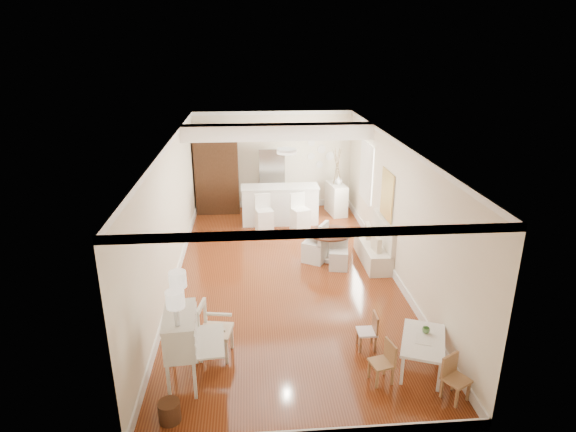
{
  "coord_description": "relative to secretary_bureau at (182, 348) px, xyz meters",
  "views": [
    {
      "loc": [
        -0.67,
        -9.05,
        4.61
      ],
      "look_at": [
        0.09,
        0.3,
        1.21
      ],
      "focal_mm": 30.0,
      "sensor_mm": 36.0,
      "label": 1
    }
  ],
  "objects": [
    {
      "name": "secretary_bureau",
      "position": [
        0.0,
        0.0,
        0.0
      ],
      "size": [
        0.93,
        0.94,
        1.11
      ],
      "primitive_type": "cube",
      "rotation": [
        0.0,
        0.0,
        0.07
      ],
      "color": "silver",
      "rests_on": "ground"
    },
    {
      "name": "pantry_cabinet",
      "position": [
        0.1,
        7.41,
        0.6
      ],
      "size": [
        1.2,
        0.6,
        2.3
      ],
      "primitive_type": "cube",
      "color": "#381E11",
      "rests_on": "ground"
    },
    {
      "name": "gustavian_armchair",
      "position": [
        0.43,
        0.58,
        -0.11
      ],
      "size": [
        0.59,
        0.59,
        0.89
      ],
      "primitive_type": "cube",
      "rotation": [
        0.0,
        0.0,
        1.4
      ],
      "color": "silver",
      "rests_on": "ground"
    },
    {
      "name": "pencil_cup",
      "position": [
        3.59,
        0.17,
        -0.01
      ],
      "size": [
        0.15,
        0.15,
        0.09
      ],
      "primitive_type": "imported",
      "rotation": [
        0.0,
        0.0,
        0.35
      ],
      "color": "#689E5C",
      "rests_on": "kids_table"
    },
    {
      "name": "wicker_basket",
      "position": [
        -0.09,
        -0.77,
        -0.41
      ],
      "size": [
        0.37,
        0.37,
        0.29
      ],
      "primitive_type": "cylinder",
      "rotation": [
        0.0,
        0.0,
        -0.4
      ],
      "color": "#4B2A17",
      "rests_on": "ground"
    },
    {
      "name": "slip_chair_near",
      "position": [
        2.87,
        3.46,
        -0.14
      ],
      "size": [
        0.46,
        0.48,
        0.83
      ],
      "primitive_type": "cube",
      "rotation": [
        0.0,
        0.0,
        -0.19
      ],
      "color": "silver",
      "rests_on": "ground"
    },
    {
      "name": "banquette",
      "position": [
        3.69,
        3.73,
        -0.06
      ],
      "size": [
        0.52,
        1.6,
        0.98
      ],
      "primitive_type": "cube",
      "color": "silver",
      "rests_on": "ground"
    },
    {
      "name": "dining_table",
      "position": [
        2.75,
        3.91,
        -0.22
      ],
      "size": [
        1.19,
        1.19,
        0.66
      ],
      "primitive_type": "cylinder",
      "rotation": [
        0.0,
        0.0,
        -0.26
      ],
      "color": "#432115",
      "rests_on": "ground"
    },
    {
      "name": "kids_chair_a",
      "position": [
        2.82,
        -0.23,
        -0.24
      ],
      "size": [
        0.37,
        0.37,
        0.64
      ],
      "primitive_type": "cube",
      "rotation": [
        0.0,
        0.0,
        -1.34
      ],
      "color": "#A7794C",
      "rests_on": "ground"
    },
    {
      "name": "breakfast_counter",
      "position": [
        1.8,
        6.33,
        -0.04
      ],
      "size": [
        2.05,
        0.65,
        1.03
      ],
      "primitive_type": "cube",
      "color": "white",
      "rests_on": "ground"
    },
    {
      "name": "slip_chair_far",
      "position": [
        2.41,
        3.86,
        -0.09
      ],
      "size": [
        0.62,
        0.62,
        0.93
      ],
      "primitive_type": "cube",
      "rotation": [
        0.0,
        0.0,
        -2.1
      ],
      "color": "silver",
      "rests_on": "ground"
    },
    {
      "name": "room",
      "position": [
        1.74,
        3.55,
        1.43
      ],
      "size": [
        9.0,
        9.04,
        2.82
      ],
      "color": "brown",
      "rests_on": "ground"
    },
    {
      "name": "branch_vase",
      "position": [
        3.48,
        6.99,
        0.42
      ],
      "size": [
        0.23,
        0.23,
        0.21
      ],
      "primitive_type": "imported",
      "rotation": [
        0.0,
        0.0,
        -0.13
      ],
      "color": "white",
      "rests_on": "sideboard"
    },
    {
      "name": "fridge",
      "position": [
        2.0,
        7.38,
        0.35
      ],
      "size": [
        0.75,
        0.65,
        1.8
      ],
      "primitive_type": "imported",
      "color": "silver",
      "rests_on": "ground"
    },
    {
      "name": "kids_chair_b",
      "position": [
        2.8,
        0.57,
        -0.24
      ],
      "size": [
        0.3,
        0.3,
        0.62
      ],
      "primitive_type": "cube",
      "rotation": [
        0.0,
        0.0,
        -1.58
      ],
      "color": "#966544",
      "rests_on": "ground"
    },
    {
      "name": "kids_table",
      "position": [
        3.5,
        0.01,
        -0.3
      ],
      "size": [
        0.93,
        1.16,
        0.5
      ],
      "primitive_type": "cube",
      "rotation": [
        0.0,
        0.0,
        -0.38
      ],
      "color": "silver",
      "rests_on": "ground"
    },
    {
      "name": "bar_stool_left",
      "position": [
        1.36,
        5.6,
        -0.05
      ],
      "size": [
        0.48,
        0.48,
        1.01
      ],
      "primitive_type": "cube",
      "rotation": [
        0.0,
        0.0,
        0.2
      ],
      "color": "white",
      "rests_on": "ground"
    },
    {
      "name": "sideboard",
      "position": [
        3.44,
        6.97,
        -0.12
      ],
      "size": [
        0.54,
        0.96,
        0.87
      ],
      "primitive_type": "cube",
      "rotation": [
        0.0,
        0.0,
        0.15
      ],
      "color": "beige",
      "rests_on": "ground"
    },
    {
      "name": "bar_stool_right",
      "position": [
        2.27,
        5.61,
        -0.05
      ],
      "size": [
        0.52,
        0.52,
        1.01
      ],
      "primitive_type": "cube",
      "rotation": [
        0.0,
        0.0,
        0.37
      ],
      "color": "white",
      "rests_on": "ground"
    },
    {
      "name": "kids_chair_c",
      "position": [
        3.73,
        -0.67,
        -0.23
      ],
      "size": [
        0.43,
        0.43,
        0.65
      ],
      "primitive_type": "cube",
      "rotation": [
        0.0,
        0.0,
        0.52
      ],
      "color": "#A4744A",
      "rests_on": "ground"
    }
  ]
}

